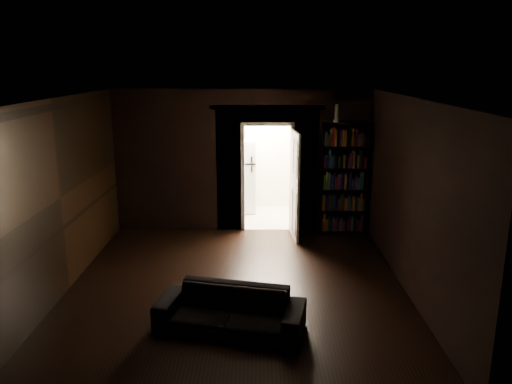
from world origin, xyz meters
TOP-DOWN VIEW (x-y plane):
  - ground at (0.00, 0.00)m, footprint 5.50×5.50m
  - room_walls at (-0.01, 1.07)m, footprint 5.02×5.61m
  - kitchen_alcove at (0.50, 3.87)m, footprint 2.20×1.80m
  - sofa at (-0.02, -1.19)m, footprint 1.96×1.17m
  - bookshelf at (1.95, 2.55)m, footprint 0.95×0.64m
  - refrigerator at (-0.10, 4.11)m, footprint 0.95×0.92m
  - door at (1.01, 2.31)m, footprint 0.13×0.85m
  - figurine at (1.78, 2.50)m, footprint 0.11×0.11m
  - bottles at (-0.18, 4.08)m, footprint 0.68×0.17m

SIDE VIEW (x-z plane):
  - ground at x=0.00m, z-range 0.00..0.00m
  - sofa at x=-0.02m, z-range 0.00..0.70m
  - refrigerator at x=-0.10m, z-range 0.00..1.65m
  - door at x=1.01m, z-range 0.00..2.05m
  - bookshelf at x=1.95m, z-range 0.00..2.20m
  - kitchen_alcove at x=0.50m, z-range -0.09..2.51m
  - room_walls at x=-0.01m, z-range 0.26..3.10m
  - bottles at x=-0.18m, z-range 1.65..1.92m
  - figurine at x=1.78m, z-range 2.20..2.53m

